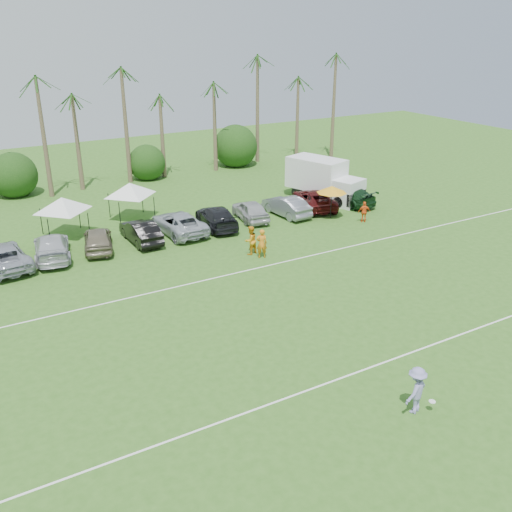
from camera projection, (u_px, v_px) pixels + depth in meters
ground at (342, 415)px, 22.16m from camera, size 120.00×120.00×0.00m
field_lines at (243, 327)px, 28.56m from camera, size 80.00×12.10×0.01m
palm_tree_4 at (29, 107)px, 47.86m from camera, size 2.40×2.40×8.90m
palm_tree_5 at (76, 94)px, 49.38m from camera, size 2.40×2.40×9.90m
palm_tree_6 at (120, 81)px, 50.90m from camera, size 2.40×2.40×10.90m
palm_tree_7 at (161, 70)px, 52.43m from camera, size 2.40×2.40×11.90m
palm_tree_8 at (211, 95)px, 55.73m from camera, size 2.40×2.40×8.90m
palm_tree_9 at (255, 83)px, 57.71m from camera, size 2.40×2.40×9.90m
palm_tree_10 at (296, 73)px, 59.70m from camera, size 2.40×2.40×10.90m
palm_tree_11 at (328, 63)px, 61.23m from camera, size 2.40×2.40×11.90m
bush_tree_1 at (13, 174)px, 49.90m from camera, size 4.00×4.00×4.00m
bush_tree_2 at (143, 159)px, 55.46m from camera, size 4.00×4.00×4.00m
bush_tree_3 at (234, 148)px, 60.09m from camera, size 4.00×4.00×4.00m
sideline_player_a at (262, 244)px, 36.59m from camera, size 0.82×0.68×1.94m
sideline_player_b at (251, 240)px, 37.14m from camera, size 1.07×0.91×1.92m
sideline_player_c at (364, 212)px, 43.19m from camera, size 1.02×0.75×1.61m
box_truck at (324, 178)px, 48.31m from camera, size 4.44×7.13×3.45m
canopy_tent_left at (61, 197)px, 39.46m from camera, size 4.16×4.16×3.37m
canopy_tent_right at (129, 183)px, 42.98m from camera, size 4.17×4.17×3.38m
market_umbrella at (332, 189)px, 43.40m from camera, size 2.33×2.33×2.60m
frisbee_player at (416, 390)px, 22.00m from camera, size 1.44×1.09×1.98m
parked_car_2 at (3, 256)px, 35.10m from camera, size 3.14×5.79×1.54m
parked_car_3 at (52, 247)px, 36.60m from camera, size 3.05×5.61×1.54m
parked_car_4 at (98, 239)px, 37.92m from camera, size 2.88×4.84×1.54m
parked_car_5 at (141, 231)px, 39.27m from camera, size 1.71×4.71×1.54m
parked_car_6 at (179, 223)px, 40.90m from camera, size 2.77×5.64×1.54m
parked_car_7 at (217, 217)px, 42.19m from camera, size 2.94×5.58×1.54m
parked_car_8 at (250, 210)px, 43.72m from camera, size 2.49×4.75×1.54m
parked_car_9 at (286, 206)px, 44.69m from camera, size 1.98×4.79×1.54m
parked_car_10 at (314, 199)px, 46.40m from camera, size 4.10×6.06×1.54m
parked_car_11 at (346, 195)px, 47.41m from camera, size 2.97×5.59×1.54m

